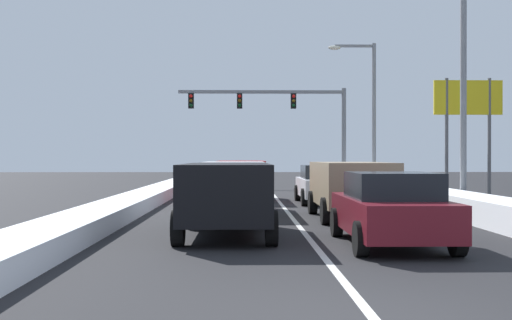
{
  "coord_description": "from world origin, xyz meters",
  "views": [
    {
      "loc": [
        -1.47,
        -7.37,
        1.82
      ],
      "look_at": [
        -0.95,
        19.69,
        1.71
      ],
      "focal_mm": 46.24,
      "sensor_mm": 36.0,
      "label": 1
    }
  ],
  "objects_px": {
    "sedan_white_right_lane_third": "(323,184)",
    "street_lamp_right_near": "(454,57)",
    "suv_tan_right_lane_second": "(351,184)",
    "roadside_sign_right": "(468,110)",
    "suv_silver_center_lane_second": "(234,182)",
    "suv_red_center_lane_third": "(241,176)",
    "traffic_light_gantry": "(285,111)",
    "street_lamp_right_mid": "(368,102)",
    "sedan_maroon_right_lane_nearest": "(391,209)",
    "suv_black_center_lane_nearest": "(227,192)"
  },
  "relations": [
    {
      "from": "sedan_white_right_lane_third",
      "to": "street_lamp_right_near",
      "type": "bearing_deg",
      "value": -37.46
    },
    {
      "from": "suv_tan_right_lane_second",
      "to": "roadside_sign_right",
      "type": "distance_m",
      "value": 13.57
    },
    {
      "from": "sedan_white_right_lane_third",
      "to": "street_lamp_right_near",
      "type": "height_order",
      "value": "street_lamp_right_near"
    },
    {
      "from": "suv_silver_center_lane_second",
      "to": "suv_red_center_lane_third",
      "type": "bearing_deg",
      "value": 88.09
    },
    {
      "from": "suv_tan_right_lane_second",
      "to": "sedan_white_right_lane_third",
      "type": "xyz_separation_m",
      "value": [
        -0.02,
        6.56,
        -0.25
      ]
    },
    {
      "from": "suv_tan_right_lane_second",
      "to": "street_lamp_right_near",
      "type": "bearing_deg",
      "value": 39.22
    },
    {
      "from": "traffic_light_gantry",
      "to": "street_lamp_right_mid",
      "type": "distance_m",
      "value": 6.65
    },
    {
      "from": "suv_tan_right_lane_second",
      "to": "traffic_light_gantry",
      "type": "distance_m",
      "value": 22.48
    },
    {
      "from": "sedan_white_right_lane_third",
      "to": "suv_silver_center_lane_second",
      "type": "relative_size",
      "value": 0.92
    },
    {
      "from": "sedan_maroon_right_lane_nearest",
      "to": "sedan_white_right_lane_third",
      "type": "xyz_separation_m",
      "value": [
        0.13,
        12.47,
        0.0
      ]
    },
    {
      "from": "suv_red_center_lane_third",
      "to": "sedan_maroon_right_lane_nearest",
      "type": "bearing_deg",
      "value": -77.67
    },
    {
      "from": "sedan_white_right_lane_third",
      "to": "street_lamp_right_mid",
      "type": "xyz_separation_m",
      "value": [
        3.74,
        10.49,
        4.11
      ]
    },
    {
      "from": "suv_tan_right_lane_second",
      "to": "traffic_light_gantry",
      "type": "height_order",
      "value": "traffic_light_gantry"
    },
    {
      "from": "suv_red_center_lane_third",
      "to": "traffic_light_gantry",
      "type": "distance_m",
      "value": 14.52
    },
    {
      "from": "suv_silver_center_lane_second",
      "to": "street_lamp_right_mid",
      "type": "relative_size",
      "value": 0.6
    },
    {
      "from": "suv_black_center_lane_nearest",
      "to": "street_lamp_right_near",
      "type": "xyz_separation_m",
      "value": [
        7.7,
        7.61,
        4.29
      ]
    },
    {
      "from": "suv_black_center_lane_nearest",
      "to": "roadside_sign_right",
      "type": "bearing_deg",
      "value": 54.68
    },
    {
      "from": "suv_red_center_lane_third",
      "to": "traffic_light_gantry",
      "type": "bearing_deg",
      "value": 78.74
    },
    {
      "from": "suv_red_center_lane_third",
      "to": "street_lamp_right_mid",
      "type": "relative_size",
      "value": 0.6
    },
    {
      "from": "suv_red_center_lane_third",
      "to": "traffic_light_gantry",
      "type": "relative_size",
      "value": 0.46
    },
    {
      "from": "sedan_maroon_right_lane_nearest",
      "to": "roadside_sign_right",
      "type": "xyz_separation_m",
      "value": [
        7.43,
        16.96,
        3.25
      ]
    },
    {
      "from": "sedan_white_right_lane_third",
      "to": "roadside_sign_right",
      "type": "bearing_deg",
      "value": 31.59
    },
    {
      "from": "suv_black_center_lane_nearest",
      "to": "suv_red_center_lane_third",
      "type": "distance_m",
      "value": 12.63
    },
    {
      "from": "sedan_maroon_right_lane_nearest",
      "to": "roadside_sign_right",
      "type": "relative_size",
      "value": 0.82
    },
    {
      "from": "suv_tan_right_lane_second",
      "to": "suv_red_center_lane_third",
      "type": "bearing_deg",
      "value": 111.33
    },
    {
      "from": "sedan_white_right_lane_third",
      "to": "street_lamp_right_near",
      "type": "xyz_separation_m",
      "value": [
        4.16,
        -3.19,
        4.55
      ]
    },
    {
      "from": "sedan_white_right_lane_third",
      "to": "suv_red_center_lane_third",
      "type": "height_order",
      "value": "suv_red_center_lane_third"
    },
    {
      "from": "suv_tan_right_lane_second",
      "to": "suv_silver_center_lane_second",
      "type": "relative_size",
      "value": 1.0
    },
    {
      "from": "street_lamp_right_mid",
      "to": "sedan_white_right_lane_third",
      "type": "bearing_deg",
      "value": -109.63
    },
    {
      "from": "suv_silver_center_lane_second",
      "to": "street_lamp_right_near",
      "type": "xyz_separation_m",
      "value": [
        7.62,
        1.16,
        4.29
      ]
    },
    {
      "from": "traffic_light_gantry",
      "to": "street_lamp_right_near",
      "type": "distance_m",
      "value": 19.37
    },
    {
      "from": "roadside_sign_right",
      "to": "suv_tan_right_lane_second",
      "type": "bearing_deg",
      "value": -123.36
    },
    {
      "from": "suv_black_center_lane_nearest",
      "to": "street_lamp_right_near",
      "type": "bearing_deg",
      "value": 44.69
    },
    {
      "from": "suv_black_center_lane_nearest",
      "to": "street_lamp_right_mid",
      "type": "relative_size",
      "value": 0.6
    },
    {
      "from": "street_lamp_right_near",
      "to": "suv_black_center_lane_nearest",
      "type": "bearing_deg",
      "value": -135.31
    },
    {
      "from": "suv_silver_center_lane_second",
      "to": "roadside_sign_right",
      "type": "xyz_separation_m",
      "value": [
        10.76,
        8.84,
        3.0
      ]
    },
    {
      "from": "traffic_light_gantry",
      "to": "roadside_sign_right",
      "type": "distance_m",
      "value": 13.6
    },
    {
      "from": "suv_tan_right_lane_second",
      "to": "suv_black_center_lane_nearest",
      "type": "bearing_deg",
      "value": -130.03
    },
    {
      "from": "street_lamp_right_near",
      "to": "street_lamp_right_mid",
      "type": "height_order",
      "value": "street_lamp_right_near"
    },
    {
      "from": "suv_red_center_lane_third",
      "to": "street_lamp_right_near",
      "type": "xyz_separation_m",
      "value": [
        7.41,
        -5.02,
        4.29
      ]
    },
    {
      "from": "suv_black_center_lane_nearest",
      "to": "suv_silver_center_lane_second",
      "type": "xyz_separation_m",
      "value": [
        0.08,
        6.45,
        0.0
      ]
    },
    {
      "from": "sedan_white_right_lane_third",
      "to": "traffic_light_gantry",
      "type": "bearing_deg",
      "value": 91.88
    },
    {
      "from": "street_lamp_right_near",
      "to": "sedan_white_right_lane_third",
      "type": "bearing_deg",
      "value": 142.54
    },
    {
      "from": "suv_tan_right_lane_second",
      "to": "traffic_light_gantry",
      "type": "bearing_deg",
      "value": 91.38
    },
    {
      "from": "sedan_maroon_right_lane_nearest",
      "to": "suv_red_center_lane_third",
      "type": "distance_m",
      "value": 14.64
    },
    {
      "from": "traffic_light_gantry",
      "to": "sedan_maroon_right_lane_nearest",
      "type": "bearing_deg",
      "value": -89.22
    },
    {
      "from": "street_lamp_right_mid",
      "to": "suv_red_center_lane_third",
      "type": "bearing_deg",
      "value": -128.93
    },
    {
      "from": "suv_tan_right_lane_second",
      "to": "suv_silver_center_lane_second",
      "type": "height_order",
      "value": "same"
    },
    {
      "from": "street_lamp_right_near",
      "to": "suv_tan_right_lane_second",
      "type": "bearing_deg",
      "value": -140.78
    },
    {
      "from": "suv_red_center_lane_third",
      "to": "roadside_sign_right",
      "type": "height_order",
      "value": "roadside_sign_right"
    }
  ]
}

